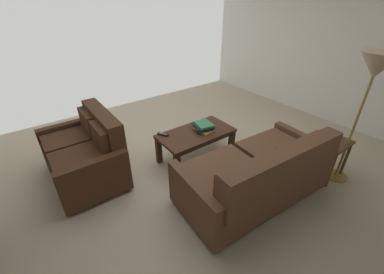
{
  "coord_description": "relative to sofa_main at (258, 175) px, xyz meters",
  "views": [
    {
      "loc": [
        1.72,
        2.34,
        2.13
      ],
      "look_at": [
        0.35,
        0.5,
        0.78
      ],
      "focal_mm": 23.03,
      "sensor_mm": 36.0,
      "label": 1
    }
  ],
  "objects": [
    {
      "name": "ground_plane",
      "position": [
        0.17,
        -1.04,
        -0.37
      ],
      "size": [
        5.91,
        5.17,
        0.01
      ],
      "primitive_type": "cube",
      "color": "#B7A88E"
    },
    {
      "name": "wall_left",
      "position": [
        -2.78,
        -1.04,
        1.06
      ],
      "size": [
        0.12,
        5.17,
        2.84
      ],
      "primitive_type": "cube",
      "color": "silver",
      "rests_on": "ground"
    },
    {
      "name": "sofa_main",
      "position": [
        0.0,
        0.0,
        0.0
      ],
      "size": [
        1.81,
        0.99,
        0.85
      ],
      "color": "black",
      "rests_on": "ground"
    },
    {
      "name": "loveseat_near",
      "position": [
        1.42,
        -1.57,
        0.01
      ],
      "size": [
        0.82,
        1.2,
        0.88
      ],
      "color": "black",
      "rests_on": "ground"
    },
    {
      "name": "coffee_table",
      "position": [
        0.05,
        -1.08,
        0.01
      ],
      "size": [
        1.06,
        0.56,
        0.44
      ],
      "color": "#3D2316",
      "rests_on": "ground"
    },
    {
      "name": "end_table",
      "position": [
        -1.08,
        0.21,
        0.07
      ],
      "size": [
        0.43,
        0.43,
        0.53
      ],
      "color": "#472D1C",
      "rests_on": "ground"
    },
    {
      "name": "floor_lamp",
      "position": [
        -1.19,
        0.38,
        1.04
      ],
      "size": [
        0.4,
        0.4,
        1.62
      ],
      "color": "olive",
      "rests_on": "ground"
    },
    {
      "name": "coffee_mug",
      "position": [
        -1.03,
        0.17,
        0.22
      ],
      "size": [
        0.1,
        0.08,
        0.1
      ],
      "color": "white",
      "rests_on": "end_table"
    },
    {
      "name": "book_stack",
      "position": [
        -0.07,
        -1.07,
        0.13
      ],
      "size": [
        0.31,
        0.32,
        0.11
      ],
      "color": "#E0CC4C",
      "rests_on": "coffee_table"
    },
    {
      "name": "tv_remote",
      "position": [
        0.47,
        -1.29,
        0.09
      ],
      "size": [
        0.12,
        0.16,
        0.02
      ],
      "color": "black",
      "rests_on": "coffee_table"
    }
  ]
}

